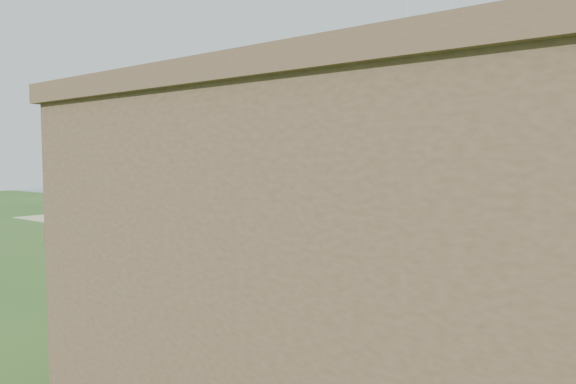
% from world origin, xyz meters
% --- Properties ---
extents(ground, '(160.00, 160.00, 0.00)m').
position_xyz_m(ground, '(0.00, 0.00, 0.00)').
color(ground, '#2B5D20').
rests_on(ground, ground).
extents(sand_beach, '(72.00, 20.00, 0.02)m').
position_xyz_m(sand_beach, '(0.00, 22.00, 0.00)').
color(sand_beach, '#C6B68F').
rests_on(sand_beach, ground).
extents(ocean, '(160.00, 68.00, 0.02)m').
position_xyz_m(ocean, '(0.00, 66.00, 0.00)').
color(ocean, slate).
rests_on(ocean, ground).
extents(chainlink_fence, '(36.20, 0.20, 1.25)m').
position_xyz_m(chainlink_fence, '(0.00, 6.00, 0.55)').
color(chainlink_fence, brown).
rests_on(chainlink_fence, ground).
extents(motel, '(15.00, 10.00, 7.00)m').
position_xyz_m(motel, '(13.00, -1.00, 3.50)').
color(motel, '#493627').
rests_on(motel, ground).
extents(motel_deck, '(15.00, 2.00, 0.50)m').
position_xyz_m(motel_deck, '(13.00, 5.00, 0.25)').
color(motel_deck, brown).
rests_on(motel_deck, ground).
extents(picnic_table, '(1.96, 1.67, 0.71)m').
position_xyz_m(picnic_table, '(8.12, 5.00, 0.36)').
color(picnic_table, brown).
rests_on(picnic_table, ground).
extents(octopus_kite, '(3.82, 2.77, 7.63)m').
position_xyz_m(octopus_kite, '(-1.65, 15.84, 8.70)').
color(octopus_kite, '#FF3A28').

